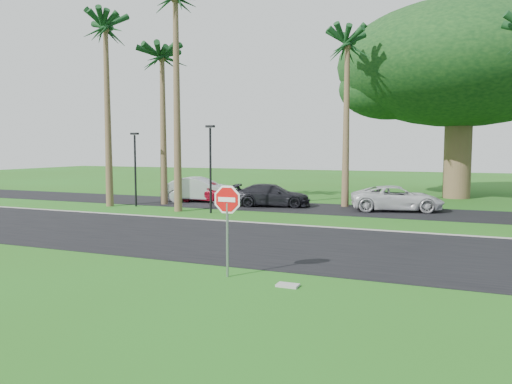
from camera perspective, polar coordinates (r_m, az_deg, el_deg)
The scene contains 17 objects.
ground at distance 16.54m, azimuth -0.31°, elevation -7.03°, with size 120.00×120.00×0.00m, color #285916.
road at distance 18.37m, azimuth 2.10°, elevation -5.78°, with size 120.00×8.00×0.02m, color black.
parking_strip at distance 28.34m, azimuth 9.48°, elevation -1.99°, with size 120.00×5.00×0.02m, color black.
curb at distance 22.15m, azimuth 5.74°, elevation -3.87°, with size 120.00×0.12×0.06m, color gray.
stop_sign_near at distance 13.34m, azimuth -3.31°, elevation -2.25°, with size 1.05×0.07×2.62m.
palm_left_far at distance 31.41m, azimuth -16.83°, elevation 17.14°, with size 5.00×5.00×11.50m.
palm_left_mid at distance 31.29m, azimuth -10.69°, elevation 14.60°, with size 5.00×5.00×10.00m.
palm_left_near at distance 28.45m, azimuth -9.20°, elevation 20.59°, with size 5.00×5.00×12.50m.
palm_center at distance 30.13m, azimuth 10.41°, elevation 15.91°, with size 5.00×5.00×10.50m.
canopy_tree at distance 37.33m, azimuth 22.36°, elevation 13.17°, with size 16.50×16.50×13.12m.
streetlight_left at distance 30.20m, azimuth -13.64°, elevation 3.11°, with size 0.45×0.25×4.34m.
streetlight_right at distance 26.44m, azimuth -5.23°, elevation 3.30°, with size 0.45×0.25×4.64m.
car_silver at distance 32.14m, azimuth -6.46°, elevation 0.26°, with size 1.64×4.71×1.55m, color silver.
car_red at distance 31.91m, azimuth -5.60°, elevation 0.08°, with size 1.63×4.05×1.38m, color maroon.
car_dark at distance 29.39m, azimuth 1.84°, elevation -0.40°, with size 1.84×4.52×1.31m, color black.
car_minivan at distance 28.35m, azimuth 15.79°, elevation -0.73°, with size 2.27×4.93×1.37m, color silver.
utility_slab at distance 12.77m, azimuth 3.65°, elevation -10.59°, with size 0.55×0.35×0.06m, color #9B9A93.
Camera 1 is at (6.23, -14.92, 3.49)m, focal length 35.00 mm.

